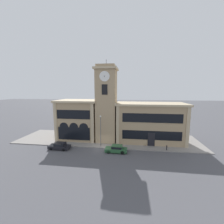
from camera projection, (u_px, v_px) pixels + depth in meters
ground_plane at (103, 149)px, 31.62m from camera, size 300.00×300.00×0.00m
sidewalk_kerb at (107, 139)px, 37.28m from camera, size 43.82×11.57×0.15m
clock_tower at (106, 104)px, 34.95m from camera, size 5.17×5.17×19.01m
town_hall_left_wing at (79, 119)px, 37.75m from camera, size 10.25×7.74×9.78m
town_hall_right_wing at (150, 122)px, 35.47m from camera, size 16.07×7.74×9.25m
parked_car_near at (60, 146)px, 31.19m from camera, size 4.40×1.96×1.39m
parked_car_mid at (116, 149)px, 29.61m from camera, size 4.37×1.92×1.44m
street_lamp at (101, 127)px, 31.75m from camera, size 0.36×0.36×6.82m
bollard at (167, 148)px, 30.34m from camera, size 0.18×0.18×1.06m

